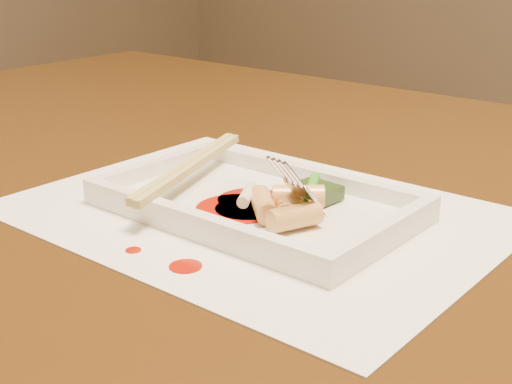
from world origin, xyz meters
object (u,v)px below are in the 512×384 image
Objects in this scene: plate_base at (256,207)px; fork at (341,127)px; chopstick_a at (187,165)px; table at (251,253)px; placemat at (256,213)px.

fork is at bearing 14.42° from plate_base.
fork is (0.07, 0.02, 0.08)m from plate_base.
chopstick_a reaches higher than plate_base.
table is 0.26m from fork.
chopstick_a is 1.49× the size of fork.
placemat is at bearing 0.00° from chopstick_a.
placemat is 0.00m from plate_base.
plate_base is at bearing -48.17° from table.
plate_base is at bearing -165.58° from fork.
plate_base is (-0.00, 0.00, 0.00)m from placemat.
placemat is 0.11m from fork.
placemat is 1.54× the size of plate_base.
chopstick_a is at bearing -83.51° from table.
table is at bearing 131.83° from placemat.
chopstick_a is at bearing -173.25° from fork.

